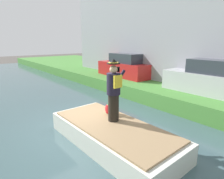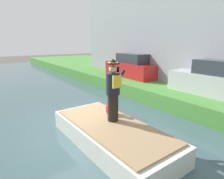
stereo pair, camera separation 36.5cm
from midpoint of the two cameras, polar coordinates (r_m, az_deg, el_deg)
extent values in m
plane|color=#4C4742|center=(6.97, -9.13, -11.72)|extent=(80.00, 80.00, 0.00)
cube|color=#3D565B|center=(6.95, -9.15, -11.35)|extent=(6.76, 48.00, 0.10)
cube|color=#478438|center=(12.56, 23.94, 0.86)|extent=(9.13, 48.00, 0.79)
cube|color=silver|center=(5.70, -1.70, -13.45)|extent=(1.89, 4.24, 0.56)
cube|color=#997A56|center=(5.57, -1.73, -10.67)|extent=(1.74, 3.90, 0.05)
cylinder|color=black|center=(5.67, -1.40, -5.44)|extent=(0.32, 0.32, 0.82)
cylinder|color=black|center=(5.47, -1.45, 1.68)|extent=(0.40, 0.40, 0.62)
cube|color=gold|center=(5.30, -0.20, 2.39)|extent=(0.28, 0.06, 0.36)
sphere|color=#DBA884|center=(5.39, -1.48, 6.09)|extent=(0.23, 0.23, 0.23)
cylinder|color=black|center=(5.37, -1.49, 7.83)|extent=(0.38, 0.38, 0.03)
cone|color=black|center=(5.37, -1.49, 8.57)|extent=(0.26, 0.26, 0.12)
cylinder|color=gold|center=(5.37, -1.49, 8.10)|extent=(0.29, 0.29, 0.02)
cylinder|color=black|center=(5.54, 0.60, 3.74)|extent=(0.38, 0.09, 0.43)
cube|color=black|center=(5.43, 0.01, 6.04)|extent=(0.03, 0.08, 0.15)
ellipsoid|color=green|center=(6.21, -2.10, -5.71)|extent=(0.26, 0.32, 0.40)
sphere|color=green|center=(6.10, -1.90, -3.43)|extent=(0.20, 0.20, 0.20)
cone|color=yellow|center=(6.02, -1.32, -3.74)|extent=(0.09, 0.09, 0.09)
ellipsoid|color=red|center=(6.14, -3.15, -5.99)|extent=(0.08, 0.20, 0.32)
ellipsoid|color=red|center=(6.29, -1.08, -5.44)|extent=(0.08, 0.20, 0.32)
cube|color=#B7B7BC|center=(9.44, 26.67, 1.75)|extent=(1.71, 4.00, 0.90)
cube|color=#2D333D|center=(9.25, 28.31, 6.06)|extent=(1.45, 2.20, 0.60)
cube|color=red|center=(12.76, 3.22, 6.11)|extent=(1.80, 4.04, 0.90)
cube|color=#2D333D|center=(12.52, 3.88, 9.41)|extent=(1.50, 2.24, 0.60)
cube|color=#93939E|center=(13.82, 23.44, 21.49)|extent=(6.45, 17.53, 8.51)
camera|label=1|loc=(0.18, -91.81, -0.46)|focal=30.45mm
camera|label=2|loc=(0.18, 88.19, 0.46)|focal=30.45mm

